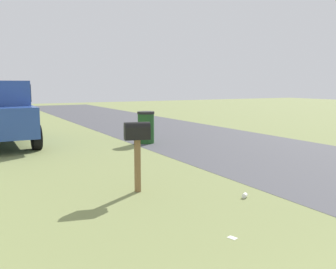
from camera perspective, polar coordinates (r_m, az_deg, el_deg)
road_asphalt at (r=9.65m, az=23.25°, el=-4.54°), size 60.00×5.60×0.01m
mailbox at (r=6.60m, az=-4.88°, el=-0.34°), size 0.30×0.50×1.30m
trash_bin at (r=12.22m, az=-3.49°, el=1.14°), size 0.58×0.58×1.08m
litter_wrapper_near_hydrant at (r=4.94m, az=10.11°, el=-15.72°), size 0.14×0.12×0.01m
litter_cup_midfield_b at (r=6.58m, az=12.00°, el=-9.38°), size 0.12×0.13×0.08m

